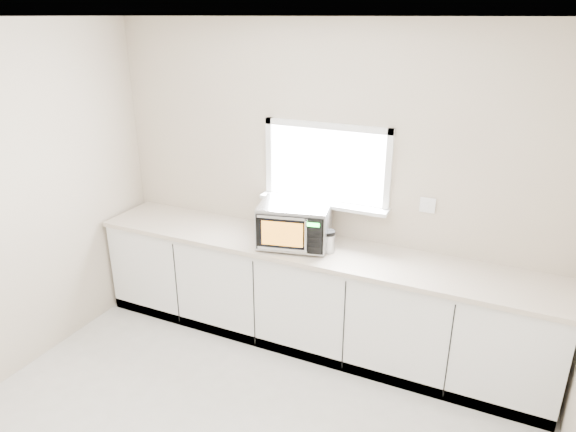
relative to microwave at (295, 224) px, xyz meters
The scene contains 7 objects.
back_wall 0.44m from the microwave, 65.88° to the left, with size 4.00×0.17×2.70m.
cabinets 0.69m from the microwave, 12.38° to the left, with size 3.92×0.60×0.88m, color white.
countertop 0.26m from the microwave, ahead, with size 3.92×0.64×0.04m, color beige.
microwave is the anchor object (origin of this frame).
knife_block 0.34m from the microwave, 157.31° to the left, with size 0.14×0.23×0.31m.
cutting_board 0.39m from the microwave, 135.81° to the left, with size 0.28×0.28×0.02m, color #946339.
coffee_grinder 0.32m from the microwave, ahead, with size 0.13×0.13×0.19m.
Camera 1 is at (1.44, -1.89, 2.71)m, focal length 32.00 mm.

